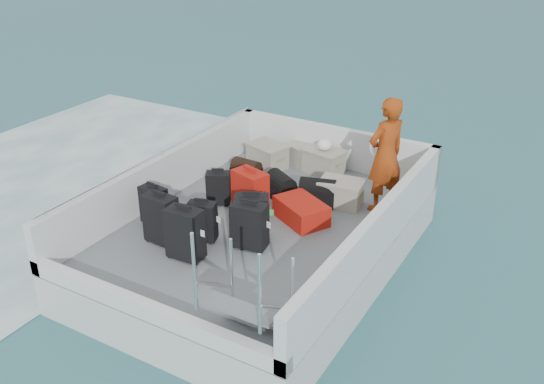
{
  "coord_description": "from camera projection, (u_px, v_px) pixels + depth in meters",
  "views": [
    {
      "loc": [
        3.93,
        -6.42,
        4.85
      ],
      "look_at": [
        -0.0,
        0.32,
        1.0
      ],
      "focal_mm": 40.0,
      "sensor_mm": 36.0,
      "label": 1
    }
  ],
  "objects": [
    {
      "name": "passenger",
      "position": [
        386.0,
        155.0,
        8.68
      ],
      "size": [
        0.66,
        0.76,
        1.73
      ],
      "primitive_type": "imported",
      "rotation": [
        0.0,
        0.0,
        -2.06
      ],
      "color": "#CF4B13",
      "rests_on": "deck"
    },
    {
      "name": "suitcase_6",
      "position": [
        249.0,
        226.0,
        7.93
      ],
      "size": [
        0.5,
        0.34,
        0.64
      ],
      "primitive_type": "cube",
      "rotation": [
        0.0,
        0.0,
        0.16
      ],
      "color": "black",
      "rests_on": "deck"
    },
    {
      "name": "yellow_bag",
      "position": [
        408.0,
        186.0,
        9.51
      ],
      "size": [
        0.28,
        0.26,
        0.22
      ],
      "primitive_type": "ellipsoid",
      "color": "yellow",
      "rests_on": "deck"
    },
    {
      "name": "suitcase_8",
      "position": [
        301.0,
        211.0,
        8.66
      ],
      "size": [
        0.92,
        0.82,
        0.3
      ],
      "primitive_type": "cube",
      "rotation": [
        0.0,
        0.0,
        1.07
      ],
      "color": "#B6170E",
      "rests_on": "deck"
    },
    {
      "name": "crate_1",
      "position": [
        303.0,
        156.0,
        10.46
      ],
      "size": [
        0.64,
        0.55,
        0.33
      ],
      "primitive_type": "cube",
      "rotation": [
        0.0,
        0.0,
        -0.39
      ],
      "color": "#A09C8B",
      "rests_on": "deck"
    },
    {
      "name": "suitcase_4",
      "position": [
        202.0,
        222.0,
        8.11
      ],
      "size": [
        0.43,
        0.33,
        0.56
      ],
      "primitive_type": "cube",
      "rotation": [
        0.0,
        0.0,
        0.32
      ],
      "color": "black",
      "rests_on": "deck"
    },
    {
      "name": "white_bag",
      "position": [
        324.0,
        146.0,
        10.04
      ],
      "size": [
        0.24,
        0.24,
        0.18
      ],
      "primitive_type": "ellipsoid",
      "color": "white",
      "rests_on": "crate_2"
    },
    {
      "name": "crate_3",
      "position": [
        341.0,
        194.0,
        9.09
      ],
      "size": [
        0.66,
        0.5,
        0.37
      ],
      "primitive_type": "cube",
      "rotation": [
        0.0,
        0.0,
        0.14
      ],
      "color": "#A09C8B",
      "rests_on": "deck"
    },
    {
      "name": "ferry_hull",
      "position": [
        261.0,
        244.0,
        8.76
      ],
      "size": [
        3.6,
        5.0,
        0.6
      ],
      "primitive_type": "cube",
      "color": "silver",
      "rests_on": "ground"
    },
    {
      "name": "suitcase_3",
      "position": [
        185.0,
        234.0,
        7.67
      ],
      "size": [
        0.47,
        0.29,
        0.7
      ],
      "primitive_type": "cube",
      "rotation": [
        0.0,
        0.0,
        0.04
      ],
      "color": "black",
      "rests_on": "deck"
    },
    {
      "name": "suitcase_0",
      "position": [
        161.0,
        220.0,
        8.02
      ],
      "size": [
        0.47,
        0.28,
        0.7
      ],
      "primitive_type": "cube",
      "rotation": [
        0.0,
        0.0,
        -0.07
      ],
      "color": "black",
      "rests_on": "deck"
    },
    {
      "name": "suitcase_1",
      "position": [
        154.0,
        206.0,
        8.5
      ],
      "size": [
        0.41,
        0.26,
        0.58
      ],
      "primitive_type": "cube",
      "rotation": [
        0.0,
        0.0,
        -0.12
      ],
      "color": "black",
      "rests_on": "deck"
    },
    {
      "name": "crate_2",
      "position": [
        324.0,
        162.0,
        10.16
      ],
      "size": [
        0.69,
        0.54,
        0.37
      ],
      "primitive_type": "cube",
      "rotation": [
        0.0,
        0.0,
        -0.2
      ],
      "color": "#A09C8B",
      "rests_on": "deck"
    },
    {
      "name": "deck_fittings",
      "position": [
        270.0,
        217.0,
        8.05
      ],
      "size": [
        3.6,
        5.0,
        0.9
      ],
      "color": "silver",
      "rests_on": "deck"
    },
    {
      "name": "duffel_2",
      "position": [
        318.0,
        194.0,
        9.12
      ],
      "size": [
        0.6,
        0.44,
        0.32
      ],
      "primitive_type": null,
      "rotation": [
        0.0,
        0.0,
        0.29
      ],
      "color": "black",
      "rests_on": "deck"
    },
    {
      "name": "suitcase_5",
      "position": [
        250.0,
        194.0,
        8.72
      ],
      "size": [
        0.57,
        0.43,
        0.69
      ],
      "primitive_type": "cube",
      "rotation": [
        0.0,
        0.0,
        -0.29
      ],
      "color": "#B6170E",
      "rests_on": "deck"
    },
    {
      "name": "suitcase_2",
      "position": [
        218.0,
        189.0,
        9.07
      ],
      "size": [
        0.41,
        0.36,
        0.52
      ],
      "primitive_type": "cube",
      "rotation": [
        0.0,
        0.0,
        0.5
      ],
      "color": "black",
      "rests_on": "deck"
    },
    {
      "name": "duffel_1",
      "position": [
        281.0,
        189.0,
        9.29
      ],
      "size": [
        0.58,
        0.52,
        0.32
      ],
      "primitive_type": null,
      "rotation": [
        0.0,
        0.0,
        -0.55
      ],
      "color": "black",
      "rests_on": "deck"
    },
    {
      "name": "duffel_0",
      "position": [
        246.0,
        174.0,
        9.78
      ],
      "size": [
        0.47,
        0.32,
        0.32
      ],
      "primitive_type": null,
      "rotation": [
        0.0,
        0.0,
        -0.05
      ],
      "color": "black",
      "rests_on": "deck"
    },
    {
      "name": "crate_0",
      "position": [
        267.0,
        156.0,
        10.37
      ],
      "size": [
        0.73,
        0.6,
        0.38
      ],
      "primitive_type": "cube",
      "rotation": [
        0.0,
        0.0,
        -0.29
      ],
      "color": "#A09C8B",
      "rests_on": "deck"
    },
    {
      "name": "deck",
      "position": [
        261.0,
        225.0,
        8.62
      ],
      "size": [
        3.3,
        4.7,
        0.02
      ],
      "primitive_type": "cube",
      "color": "slate",
      "rests_on": "ferry_hull"
    },
    {
      "name": "suitcase_7",
      "position": [
        252.0,
        217.0,
        8.14
      ],
      "size": [
        0.52,
        0.45,
        0.64
      ],
      "primitive_type": "cube",
      "rotation": [
        0.0,
        0.0,
        0.5
      ],
      "color": "black",
      "rests_on": "deck"
    },
    {
      "name": "ground",
      "position": [
        261.0,
        261.0,
        8.89
      ],
      "size": [
        160.0,
        160.0,
        0.0
      ],
      "primitive_type": "plane",
      "color": "#184A56",
      "rests_on": "ground"
    },
    {
      "name": "wake_foam",
      "position": [
        37.0,
        189.0,
        11.06
      ],
      "size": [
        10.0,
        10.0,
        0.0
      ],
      "primitive_type": "plane",
      "color": "white",
      "rests_on": "ground"
    }
  ]
}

